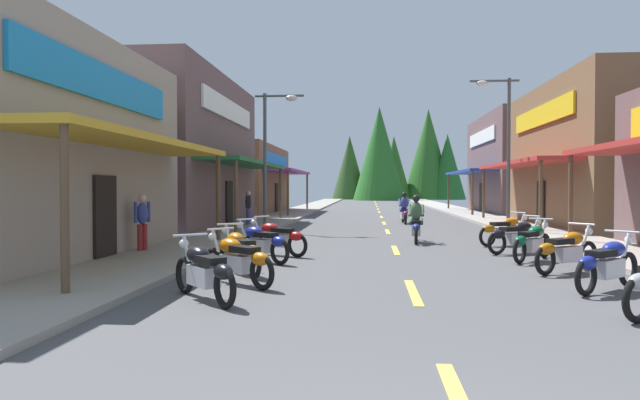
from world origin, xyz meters
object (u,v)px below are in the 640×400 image
motorcycle_parked_left_3 (260,242)px  rider_cruising_trailing (404,211)px  motorcycle_parked_right_5 (505,230)px  motorcycle_parked_left_4 (276,237)px  motorcycle_parked_right_1 (607,263)px  rider_cruising_lead (416,223)px  motorcycle_parked_right_4 (517,236)px  motorcycle_parked_right_3 (532,241)px  motorcycle_parked_right_2 (567,250)px  motorcycle_parked_left_2 (240,251)px  motorcycle_parked_left_1 (237,259)px  streetlamp_right (502,132)px  streetlamp_left (272,141)px  motorcycle_parked_left_0 (204,270)px  pedestrian_browsing (142,220)px  pedestrian_by_shop (248,206)px

motorcycle_parked_left_3 → rider_cruising_trailing: rider_cruising_trailing is taller
motorcycle_parked_left_3 → motorcycle_parked_right_5: bearing=-106.8°
motorcycle_parked_right_5 → motorcycle_parked_left_4: size_ratio=1.01×
motorcycle_parked_right_1 → motorcycle_parked_right_5: same height
motorcycle_parked_right_1 → motorcycle_parked_right_5: 7.71m
motorcycle_parked_right_1 → rider_cruising_lead: bearing=65.0°
motorcycle_parked_right_4 → motorcycle_parked_left_4: same height
motorcycle_parked_right_3 → motorcycle_parked_left_4: same height
motorcycle_parked_right_2 → motorcycle_parked_left_2: size_ratio=0.97×
motorcycle_parked_left_1 → motorcycle_parked_left_2: 1.33m
motorcycle_parked_right_5 → motorcycle_parked_left_3: same height
motorcycle_parked_right_3 → motorcycle_parked_right_5: bearing=34.5°
rider_cruising_trailing → motorcycle_parked_right_2: bearing=-172.9°
streetlamp_right → motorcycle_parked_right_5: (-1.24, -5.97, -3.59)m
streetlamp_left → rider_cruising_trailing: (5.66, 5.57, -3.05)m
motorcycle_parked_right_2 → rider_cruising_lead: rider_cruising_lead is taller
motorcycle_parked_left_2 → motorcycle_parked_left_4: 3.25m
streetlamp_left → motorcycle_parked_right_5: streetlamp_left is taller
streetlamp_right → motorcycle_parked_right_4: bearing=-100.0°
motorcycle_parked_left_0 → pedestrian_browsing: bearing=-10.8°
streetlamp_left → pedestrian_by_shop: size_ratio=3.40×
motorcycle_parked_right_2 → motorcycle_parked_left_3: 6.88m
streetlamp_left → motorcycle_parked_left_3: (1.29, -9.27, -3.21)m
pedestrian_by_shop → rider_cruising_lead: bearing=141.2°
rider_cruising_lead → rider_cruising_trailing: size_ratio=1.00×
motorcycle_parked_right_3 → rider_cruising_trailing: (-2.24, 14.07, 0.17)m
motorcycle_parked_right_2 → motorcycle_parked_left_1: bearing=160.0°
streetlamp_left → motorcycle_parked_left_2: bearing=-83.7°
motorcycle_parked_left_4 → motorcycle_parked_right_3: bearing=-153.6°
motorcycle_parked_right_1 → rider_cruising_trailing: rider_cruising_trailing is taller
pedestrian_by_shop → motorcycle_parked_right_1: bearing=127.3°
motorcycle_parked_right_1 → motorcycle_parked_left_2: (-6.81, 1.35, 0.00)m
motorcycle_parked_right_3 → motorcycle_parked_left_1: (-6.41, -3.97, 0.00)m
motorcycle_parked_right_1 → motorcycle_parked_left_1: size_ratio=0.98×
motorcycle_parked_right_5 → rider_cruising_trailing: size_ratio=0.88×
rider_cruising_trailing → motorcycle_parked_left_4: bearing=161.2°
motorcycle_parked_right_5 → motorcycle_parked_left_0: bearing=-157.8°
motorcycle_parked_right_3 → rider_cruising_trailing: rider_cruising_trailing is taller
streetlamp_left → rider_cruising_trailing: streetlamp_left is taller
motorcycle_parked_right_3 → motorcycle_parked_left_4: bearing=122.9°
streetlamp_left → motorcycle_parked_left_2: 11.67m
motorcycle_parked_left_0 → motorcycle_parked_left_2: 2.76m
rider_cruising_trailing → pedestrian_by_shop: pedestrian_by_shop is taller
streetlamp_left → motorcycle_parked_right_3: bearing=-47.1°
streetlamp_left → motorcycle_parked_right_4: streetlamp_left is taller
motorcycle_parked_right_2 → rider_cruising_trailing: rider_cruising_trailing is taller
motorcycle_parked_right_5 → rider_cruising_trailing: bearing=72.4°
pedestrian_by_shop → streetlamp_right: bearing=177.5°
streetlamp_right → motorcycle_parked_left_1: bearing=-120.0°
rider_cruising_trailing → pedestrian_browsing: size_ratio=1.31×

